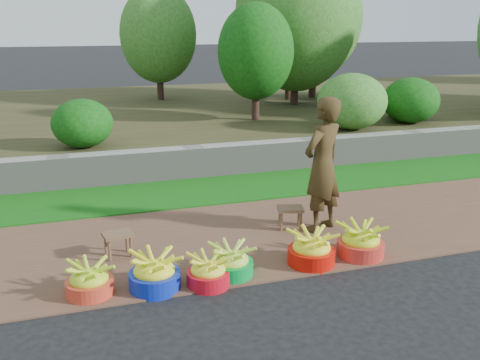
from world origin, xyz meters
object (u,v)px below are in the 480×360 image
object	(u,v)px
stool_left	(118,238)
stool_right	(290,212)
basin_c	(208,272)
basin_d	(231,262)
basin_e	(311,250)
basin_f	(361,242)
basin_b	(154,273)
vendor_woman	(323,165)
basin_a	(89,281)

from	to	relation	value
stool_left	stool_right	size ratio (longest dim) A/B	0.94
basin_c	basin_d	size ratio (longest dim) A/B	0.93
basin_e	basin_f	distance (m)	0.63
basin_c	basin_b	bearing A→B (deg)	170.57
basin_c	vendor_woman	bearing A→B (deg)	30.21
basin_a	basin_c	size ratio (longest dim) A/B	1.05
basin_f	stool_right	distance (m)	1.12
basin_d	stool_left	bearing A→B (deg)	142.63
basin_e	basin_f	size ratio (longest dim) A/B	0.98
basin_a	basin_d	distance (m)	1.46
basin_b	basin_e	bearing A→B (deg)	1.16
basin_c	vendor_woman	world-z (taller)	vendor_woman
stool_left	vendor_woman	size ratio (longest dim) A/B	0.21
basin_b	basin_d	xyz separation A→B (m)	(0.82, 0.04, -0.02)
stool_left	basin_c	bearing A→B (deg)	-50.03
stool_right	vendor_woman	bearing A→B (deg)	-20.94
vendor_woman	basin_e	bearing A→B (deg)	30.53
basin_e	stool_right	world-z (taller)	basin_e
basin_c	stool_left	distance (m)	1.28
basin_b	stool_right	xyz separation A→B (m)	(1.95, 1.08, 0.08)
stool_right	vendor_woman	xyz separation A→B (m)	(0.36, -0.14, 0.64)
basin_a	basin_f	bearing A→B (deg)	-0.21
basin_f	stool_left	size ratio (longest dim) A/B	1.51
basin_c	basin_e	xyz separation A→B (m)	(1.22, 0.13, 0.03)
basin_d	basin_f	bearing A→B (deg)	0.33
basin_c	basin_d	bearing A→B (deg)	25.19
stool_left	stool_right	bearing A→B (deg)	5.10
basin_f	basin_c	bearing A→B (deg)	-175.60
basin_d	basin_a	bearing A→B (deg)	179.20
basin_e	vendor_woman	bearing A→B (deg)	58.76
basin_c	vendor_woman	xyz separation A→B (m)	(1.78, 1.03, 0.74)
stool_left	stool_right	distance (m)	2.24
basin_a	basin_e	size ratio (longest dim) A/B	0.89
basin_b	vendor_woman	xyz separation A→B (m)	(2.32, 0.94, 0.71)
basin_b	basin_d	distance (m)	0.82
basin_c	stool_left	size ratio (longest dim) A/B	1.24
stool_right	stool_left	bearing A→B (deg)	-174.90
basin_b	stool_left	world-z (taller)	basin_b
stool_left	vendor_woman	world-z (taller)	vendor_woman
basin_d	stool_left	distance (m)	1.39
basin_b	basin_c	world-z (taller)	basin_b
basin_c	basin_d	world-z (taller)	basin_d
basin_f	stool_left	bearing A→B (deg)	162.71
basin_c	basin_d	xyz separation A→B (m)	(0.28, 0.13, 0.01)
basin_a	stool_left	bearing A→B (deg)	66.32
stool_left	basin_b	bearing A→B (deg)	-72.59
basin_e	stool_right	xyz separation A→B (m)	(0.19, 1.05, 0.07)
basin_d	stool_right	distance (m)	1.54
vendor_woman	basin_d	bearing A→B (deg)	2.88
basin_b	stool_left	distance (m)	0.93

